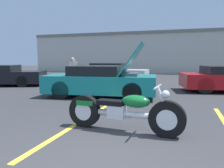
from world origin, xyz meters
The scene contains 7 objects.
parking_stripe_foreground centered at (-1.34, 2.27, 0.00)m, with size 0.12×4.81×0.01m, color yellow.
far_building centered at (0.00, 22.28, 2.34)m, with size 32.00×4.20×4.40m.
motorcycle centered at (-0.19, 1.77, 0.42)m, with size 2.52×0.70×0.99m.
show_car_hood_open centered at (-2.13, 5.66, 0.63)m, with size 4.53×2.47×2.12m.
parked_car_mid_left_row centered at (-3.62, 11.45, 0.60)m, with size 4.78×1.90×1.23m.
parked_car_left_row centered at (-8.94, 7.33, 0.57)m, with size 5.17×3.56×1.17m.
spectator_near_motorcycle centered at (-4.83, 8.33, 0.94)m, with size 0.52×0.21×1.59m.
Camera 1 is at (0.95, -2.50, 1.50)m, focal length 35.00 mm.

